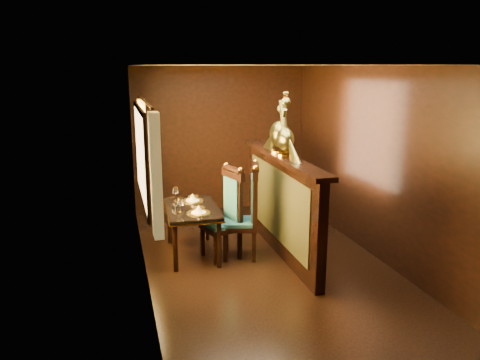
{
  "coord_description": "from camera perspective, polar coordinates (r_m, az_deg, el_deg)",
  "views": [
    {
      "loc": [
        -1.8,
        -5.36,
        2.49
      ],
      "look_at": [
        -0.24,
        0.35,
        1.05
      ],
      "focal_mm": 35.0,
      "sensor_mm": 36.0,
      "label": 1
    }
  ],
  "objects": [
    {
      "name": "ground",
      "position": [
        6.18,
        3.0,
        -10.08
      ],
      "size": [
        5.0,
        5.0,
        0.0
      ],
      "primitive_type": "plane",
      "color": "black",
      "rests_on": "ground"
    },
    {
      "name": "room_shell",
      "position": [
        5.72,
        2.33,
        4.56
      ],
      "size": [
        3.04,
        5.04,
        2.52
      ],
      "color": "black",
      "rests_on": "ground"
    },
    {
      "name": "partition",
      "position": [
        6.3,
        5.0,
        -2.72
      ],
      "size": [
        0.26,
        2.7,
        1.36
      ],
      "color": "black",
      "rests_on": "ground"
    },
    {
      "name": "dining_table",
      "position": [
        6.27,
        -5.89,
        -3.89
      ],
      "size": [
        0.74,
        1.17,
        0.87
      ],
      "rotation": [
        0.0,
        0.0,
        -0.05
      ],
      "color": "black",
      "rests_on": "ground"
    },
    {
      "name": "chair_left",
      "position": [
        6.15,
        1.11,
        -3.47
      ],
      "size": [
        0.58,
        0.6,
        1.29
      ],
      "rotation": [
        0.0,
        0.0,
        -0.29
      ],
      "color": "black",
      "rests_on": "ground"
    },
    {
      "name": "chair_right",
      "position": [
        6.19,
        -1.43,
        -3.62
      ],
      "size": [
        0.56,
        0.57,
        1.24
      ],
      "rotation": [
        0.0,
        0.0,
        0.28
      ],
      "color": "black",
      "rests_on": "ground"
    },
    {
      "name": "peacock_left",
      "position": [
        6.01,
        5.55,
        6.21
      ],
      "size": [
        0.22,
        0.59,
        0.7
      ],
      "primitive_type": null,
      "color": "#18492F",
      "rests_on": "partition"
    },
    {
      "name": "peacock_right",
      "position": [
        6.19,
        4.88,
        6.99
      ],
      "size": [
        0.26,
        0.69,
        0.82
      ],
      "primitive_type": null,
      "color": "#18492F",
      "rests_on": "partition"
    }
  ]
}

